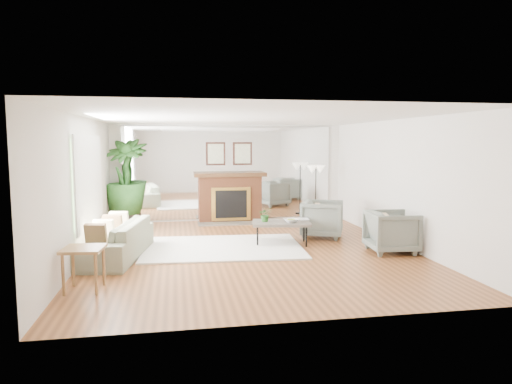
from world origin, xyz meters
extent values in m
plane|color=brown|center=(0.00, 0.00, 0.00)|extent=(7.00, 7.00, 0.00)
cube|color=silver|center=(-2.99, 0.00, 1.25)|extent=(0.02, 7.00, 2.50)
cube|color=silver|center=(2.99, 0.00, 1.25)|extent=(0.02, 7.00, 2.50)
cube|color=silver|center=(0.00, 3.49, 1.25)|extent=(6.00, 0.02, 2.50)
cube|color=silver|center=(0.00, 3.47, 1.25)|extent=(5.40, 0.04, 2.40)
cube|color=#B2E09E|center=(-2.96, 0.40, 1.35)|extent=(0.04, 2.40, 1.50)
cube|color=brown|center=(0.00, 3.28, 0.60)|extent=(1.60, 0.40, 1.20)
cube|color=gold|center=(0.00, 3.07, 0.48)|extent=(1.00, 0.04, 0.85)
cube|color=black|center=(0.00, 3.05, 0.48)|extent=(0.80, 0.04, 0.70)
cube|color=#61584D|center=(0.00, 2.93, 0.01)|extent=(1.70, 0.55, 0.03)
cube|color=#442A15|center=(0.00, 3.26, 1.22)|extent=(1.85, 0.46, 0.10)
cube|color=black|center=(-0.35, 3.43, 1.75)|extent=(0.50, 0.04, 0.60)
cube|color=black|center=(0.35, 3.43, 1.75)|extent=(0.50, 0.04, 0.60)
cube|color=white|center=(-0.50, 0.29, 0.02)|extent=(3.14, 2.33, 0.03)
cube|color=#61584D|center=(0.70, 0.44, 0.43)|extent=(1.25, 0.86, 0.06)
cylinder|color=black|center=(0.18, 0.29, 0.20)|extent=(0.03, 0.03, 0.40)
cylinder|color=black|center=(1.13, 0.12, 0.20)|extent=(0.03, 0.03, 0.40)
cylinder|color=black|center=(0.26, 0.76, 0.20)|extent=(0.03, 0.03, 0.40)
cylinder|color=black|center=(1.21, 0.60, 0.20)|extent=(0.03, 0.03, 0.40)
imported|color=gray|center=(-2.45, -0.10, 0.32)|extent=(1.22, 2.33, 0.65)
imported|color=gray|center=(1.73, 0.96, 0.40)|extent=(1.14, 1.13, 0.80)
imported|color=gray|center=(2.57, -0.57, 0.39)|extent=(0.92, 0.89, 0.78)
cube|color=olive|center=(-2.65, -1.90, 0.59)|extent=(0.58, 0.58, 0.04)
cylinder|color=olive|center=(-2.88, -2.09, 0.29)|extent=(0.04, 0.04, 0.58)
cylinder|color=olive|center=(-2.46, -2.13, 0.29)|extent=(0.04, 0.04, 0.58)
cylinder|color=olive|center=(-2.84, -1.67, 0.29)|extent=(0.04, 0.04, 0.58)
cylinder|color=olive|center=(-2.42, -1.71, 0.29)|extent=(0.04, 0.04, 0.58)
cylinder|color=#29241E|center=(-2.60, 3.10, 0.22)|extent=(0.62, 0.62, 0.44)
imported|color=#2E6525|center=(-2.60, 3.10, 1.22)|extent=(1.30, 1.30, 1.82)
cylinder|color=black|center=(2.12, 2.72, 0.02)|extent=(0.25, 0.25, 0.04)
cylinder|color=black|center=(2.12, 2.72, 0.71)|extent=(0.03, 0.03, 1.41)
cone|color=white|center=(2.02, 2.72, 1.37)|extent=(0.26, 0.26, 0.19)
cone|color=white|center=(2.23, 2.72, 1.37)|extent=(0.26, 0.26, 0.19)
imported|color=#2E6525|center=(0.38, 0.50, 0.61)|extent=(0.27, 0.24, 0.29)
imported|color=olive|center=(0.87, 0.32, 0.50)|extent=(0.35, 0.35, 0.07)
imported|color=olive|center=(1.10, 0.59, 0.47)|extent=(0.22, 0.29, 0.02)
camera|label=1|loc=(-1.38, -8.36, 2.05)|focal=32.00mm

